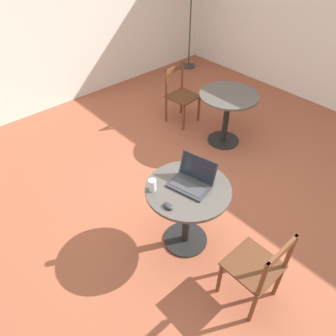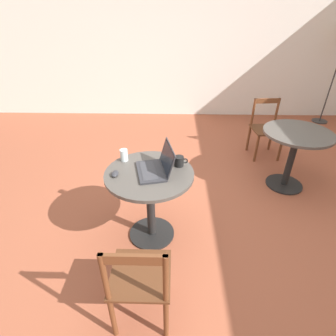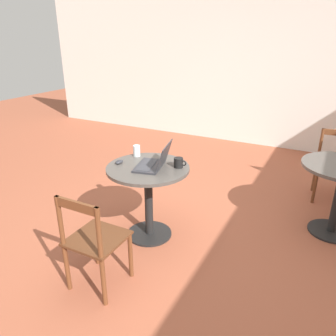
% 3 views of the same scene
% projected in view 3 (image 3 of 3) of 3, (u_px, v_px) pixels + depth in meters
% --- Properties ---
extents(ground_plane, '(16.00, 16.00, 0.00)m').
position_uv_depth(ground_plane, '(197.00, 234.00, 3.32)').
color(ground_plane, '#9E5138').
extents(wall_back, '(9.40, 0.06, 2.70)m').
position_uv_depth(wall_back, '(274.00, 68.00, 5.45)').
color(wall_back, white).
rests_on(wall_back, ground_plane).
extents(cafe_table_near, '(0.78, 0.78, 0.74)m').
position_uv_depth(cafe_table_near, '(148.00, 184.00, 3.11)').
color(cafe_table_near, black).
rests_on(cafe_table_near, ground_plane).
extents(chair_near_front, '(0.41, 0.41, 0.83)m').
position_uv_depth(chair_near_front, '(94.00, 241.00, 2.49)').
color(chair_near_front, brown).
rests_on(chair_near_front, ground_plane).
extents(chair_mid_back, '(0.44, 0.44, 0.83)m').
position_uv_depth(chair_mid_back, '(334.00, 166.00, 3.91)').
color(chair_mid_back, brown).
rests_on(chair_mid_back, ground_plane).
extents(laptop, '(0.37, 0.41, 0.23)m').
position_uv_depth(laptop, '(154.00, 162.00, 3.01)').
color(laptop, '#2D2D33').
rests_on(laptop, cafe_table_near).
extents(mouse, '(0.06, 0.10, 0.03)m').
position_uv_depth(mouse, '(119.00, 162.00, 3.11)').
color(mouse, '#2D2D33').
rests_on(mouse, cafe_table_near).
extents(mug, '(0.12, 0.08, 0.09)m').
position_uv_depth(mug, '(179.00, 163.00, 3.01)').
color(mug, black).
rests_on(mug, cafe_table_near).
extents(drinking_glass, '(0.07, 0.07, 0.11)m').
position_uv_depth(drinking_glass, '(137.00, 151.00, 3.28)').
color(drinking_glass, silver).
rests_on(drinking_glass, cafe_table_near).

